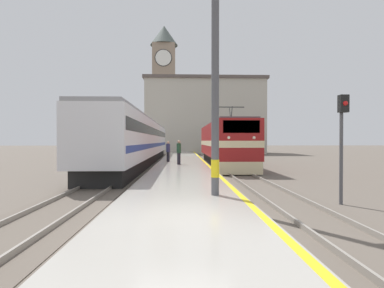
{
  "coord_description": "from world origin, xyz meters",
  "views": [
    {
      "loc": [
        -0.03,
        -7.38,
        2.23
      ],
      "look_at": [
        1.09,
        25.74,
        1.86
      ],
      "focal_mm": 28.0,
      "sensor_mm": 36.0,
      "label": 1
    }
  ],
  "objects_px": {
    "catenary_mast": "(218,72)",
    "clock_tower": "(164,84)",
    "second_waiting_passenger": "(179,152)",
    "signal_post": "(342,131)",
    "passenger_train": "(141,141)",
    "person_on_platform": "(168,151)",
    "locomotive_train": "(224,144)"
  },
  "relations": [
    {
      "from": "locomotive_train",
      "to": "passenger_train",
      "type": "xyz_separation_m",
      "value": [
        -7.68,
        2.57,
        0.27
      ]
    },
    {
      "from": "person_on_platform",
      "to": "clock_tower",
      "type": "distance_m",
      "value": 42.42
    },
    {
      "from": "clock_tower",
      "to": "signal_post",
      "type": "bearing_deg",
      "value": -80.41
    },
    {
      "from": "catenary_mast",
      "to": "second_waiting_passenger",
      "type": "relative_size",
      "value": 4.44
    },
    {
      "from": "locomotive_train",
      "to": "catenary_mast",
      "type": "bearing_deg",
      "value": -98.57
    },
    {
      "from": "passenger_train",
      "to": "person_on_platform",
      "type": "bearing_deg",
      "value": -47.78
    },
    {
      "from": "locomotive_train",
      "to": "clock_tower",
      "type": "xyz_separation_m",
      "value": [
        -7.65,
        39.69,
        12.78
      ]
    },
    {
      "from": "passenger_train",
      "to": "signal_post",
      "type": "relative_size",
      "value": 8.46
    },
    {
      "from": "second_waiting_passenger",
      "to": "clock_tower",
      "type": "relative_size",
      "value": 0.07
    },
    {
      "from": "passenger_train",
      "to": "signal_post",
      "type": "height_order",
      "value": "passenger_train"
    },
    {
      "from": "catenary_mast",
      "to": "locomotive_train",
      "type": "bearing_deg",
      "value": 81.43
    },
    {
      "from": "locomotive_train",
      "to": "person_on_platform",
      "type": "distance_m",
      "value": 4.98
    },
    {
      "from": "catenary_mast",
      "to": "signal_post",
      "type": "height_order",
      "value": "catenary_mast"
    },
    {
      "from": "passenger_train",
      "to": "clock_tower",
      "type": "height_order",
      "value": "clock_tower"
    },
    {
      "from": "catenary_mast",
      "to": "person_on_platform",
      "type": "relative_size",
      "value": 4.63
    },
    {
      "from": "passenger_train",
      "to": "locomotive_train",
      "type": "bearing_deg",
      "value": -18.5
    },
    {
      "from": "second_waiting_passenger",
      "to": "signal_post",
      "type": "distance_m",
      "value": 14.15
    },
    {
      "from": "catenary_mast",
      "to": "clock_tower",
      "type": "xyz_separation_m",
      "value": [
        -5.15,
        56.25,
        10.2
      ]
    },
    {
      "from": "clock_tower",
      "to": "signal_post",
      "type": "xyz_separation_m",
      "value": [
        9.48,
        -56.13,
        -12.18
      ]
    },
    {
      "from": "locomotive_train",
      "to": "clock_tower",
      "type": "bearing_deg",
      "value": 100.91
    },
    {
      "from": "second_waiting_passenger",
      "to": "clock_tower",
      "type": "distance_m",
      "value": 45.44
    },
    {
      "from": "locomotive_train",
      "to": "catenary_mast",
      "type": "relative_size",
      "value": 1.96
    },
    {
      "from": "locomotive_train",
      "to": "passenger_train",
      "type": "height_order",
      "value": "locomotive_train"
    },
    {
      "from": "locomotive_train",
      "to": "catenary_mast",
      "type": "height_order",
      "value": "catenary_mast"
    },
    {
      "from": "second_waiting_passenger",
      "to": "clock_tower",
      "type": "bearing_deg",
      "value": 94.88
    },
    {
      "from": "signal_post",
      "to": "passenger_train",
      "type": "bearing_deg",
      "value": 116.57
    },
    {
      "from": "locomotive_train",
      "to": "second_waiting_passenger",
      "type": "xyz_separation_m",
      "value": [
        -3.96,
        -3.58,
        -0.58
      ]
    },
    {
      "from": "passenger_train",
      "to": "second_waiting_passenger",
      "type": "distance_m",
      "value": 7.24
    },
    {
      "from": "catenary_mast",
      "to": "signal_post",
      "type": "relative_size",
      "value": 2.18
    },
    {
      "from": "locomotive_train",
      "to": "person_on_platform",
      "type": "relative_size",
      "value": 9.09
    },
    {
      "from": "passenger_train",
      "to": "clock_tower",
      "type": "bearing_deg",
      "value": 89.96
    },
    {
      "from": "person_on_platform",
      "to": "clock_tower",
      "type": "xyz_separation_m",
      "value": [
        -2.73,
        40.16,
        13.4
      ]
    }
  ]
}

